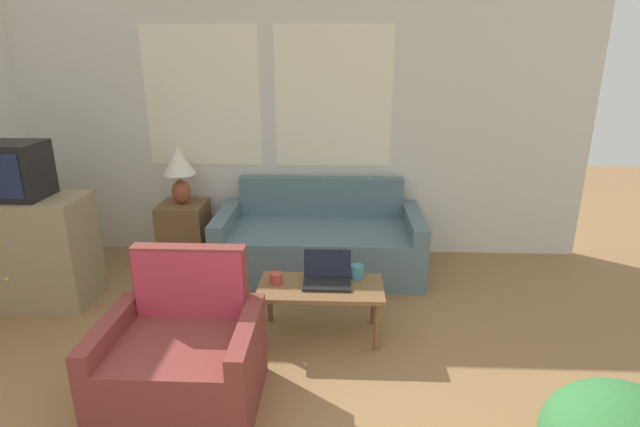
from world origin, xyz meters
The scene contains 11 objects.
wall_back centered at (0.00, 3.90, 1.31)m, with size 5.99×0.06×2.60m.
couch centered at (0.44, 3.43, 0.26)m, with size 1.86×0.90×0.81m.
armchair centered at (-0.27, 1.53, 0.27)m, with size 0.88×0.72×0.87m.
tv_dresser centered at (-1.92, 2.69, 0.44)m, with size 1.06×0.52×0.89m.
television centered at (-1.92, 2.68, 1.10)m, with size 0.54×0.38×0.43m.
side_table centered at (-0.88, 3.58, 0.29)m, with size 0.43×0.43×0.58m.
table_lamp centered at (-0.88, 3.58, 0.93)m, with size 0.31×0.31×0.54m.
coffee_table centered at (0.50, 2.26, 0.34)m, with size 0.89×0.45×0.39m.
laptop centered at (0.54, 2.31, 0.44)m, with size 0.34×0.26×0.22m.
cup_navy centered at (0.18, 2.30, 0.43)m, with size 0.08×0.08×0.08m.
cup_yellow centered at (0.76, 2.40, 0.44)m, with size 0.10×0.10×0.10m.
Camera 1 is at (0.63, -0.92, 1.98)m, focal length 28.00 mm.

